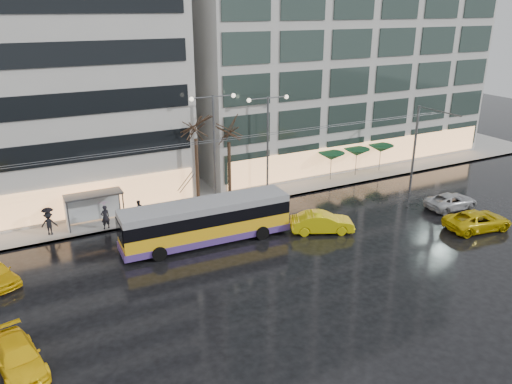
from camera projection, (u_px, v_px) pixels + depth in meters
ground at (252, 262)px, 32.82m from camera, size 140.00×140.00×0.00m
sidewalk at (202, 190)px, 45.31m from camera, size 80.00×10.00×0.15m
kerb at (224, 209)px, 41.19m from camera, size 80.00×0.10×0.15m
building_right at (331, 38)px, 52.37m from camera, size 32.00×14.00×25.00m
trolleybus at (206, 223)px, 35.01m from camera, size 12.10×4.88×5.57m
catenary at (217, 166)px, 38.37m from camera, size 42.24×5.12×7.00m
bus_shelter at (88, 202)px, 37.42m from camera, size 4.20×1.60×2.51m
street_lamp_near at (214, 134)px, 40.57m from camera, size 3.96×0.36×9.03m
street_lamp_far at (268, 131)px, 42.82m from camera, size 3.96×0.36×8.53m
tree_a at (195, 122)px, 39.71m from camera, size 3.20×3.20×8.40m
tree_b at (229, 127)px, 41.41m from camera, size 3.20×3.20×7.70m
parasol_a at (331, 156)px, 47.14m from camera, size 2.50×2.50×2.65m
parasol_b at (357, 152)px, 48.43m from camera, size 2.50×2.50×2.65m
parasol_c at (381, 149)px, 49.72m from camera, size 2.50×2.50×2.65m
taxi_b at (322, 222)px, 36.88m from camera, size 4.92×3.35×1.54m
taxi_c at (478, 220)px, 37.35m from camera, size 5.47×3.13×1.44m
taxi_d at (18, 357)px, 22.94m from camera, size 2.69×4.73×1.29m
sedan_silver at (451, 201)px, 41.26m from camera, size 4.68×2.31×1.28m
pedestrian_a at (105, 211)px, 36.87m from camera, size 1.17×1.19×2.19m
pedestrian_b at (138, 210)px, 38.84m from camera, size 0.81×0.66×1.53m
pedestrian_c at (49, 220)px, 36.04m from camera, size 1.26×1.02×2.11m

